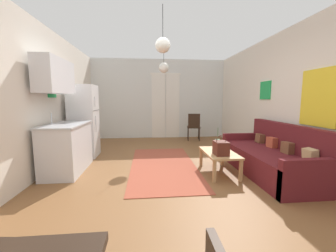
{
  "coord_description": "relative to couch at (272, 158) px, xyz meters",
  "views": [
    {
      "loc": [
        -0.41,
        -3.46,
        1.35
      ],
      "look_at": [
        0.04,
        1.15,
        0.76
      ],
      "focal_mm": 22.41,
      "sensor_mm": 36.0,
      "label": 1
    }
  ],
  "objects": [
    {
      "name": "kitchen_counter",
      "position": [
        -3.79,
        0.47,
        0.5
      ],
      "size": [
        0.62,
        1.21,
        2.06
      ],
      "color": "silver",
      "rests_on": "ground_plane"
    },
    {
      "name": "pendant_lamp_near",
      "position": [
        -2.02,
        -0.33,
        1.86
      ],
      "size": [
        0.22,
        0.22,
        0.68
      ],
      "color": "black"
    },
    {
      "name": "handbag",
      "position": [
        -1.0,
        -0.1,
        0.24
      ],
      "size": [
        0.22,
        0.27,
        0.34
      ],
      "color": "#512319",
      "rests_on": "coffee_table"
    },
    {
      "name": "wall_left",
      "position": [
        -4.17,
        -0.06,
        1.07
      ],
      "size": [
        0.12,
        7.96,
        2.71
      ],
      "color": "silver",
      "rests_on": "ground_plane"
    },
    {
      "name": "ground_plane",
      "position": [
        -1.84,
        -0.06,
        -0.33
      ],
      "size": [
        5.16,
        8.36,
        0.1
      ],
      "primitive_type": "cube",
      "color": "brown"
    },
    {
      "name": "wall_back",
      "position": [
        -1.83,
        3.86,
        1.07
      ],
      "size": [
        4.76,
        0.13,
        2.71
      ],
      "color": "silver",
      "rests_on": "ground_plane"
    },
    {
      "name": "accent_chair",
      "position": [
        -0.75,
        3.16,
        0.21
      ],
      "size": [
        0.48,
        0.46,
        0.89
      ],
      "rotation": [
        0.0,
        0.0,
        2.98
      ],
      "color": "black",
      "rests_on": "ground_plane"
    },
    {
      "name": "area_rug",
      "position": [
        -1.95,
        0.63,
        -0.27
      ],
      "size": [
        1.29,
        2.81,
        0.01
      ],
      "primitive_type": "cube",
      "color": "#9E4733",
      "rests_on": "ground_plane"
    },
    {
      "name": "bamboo_vase",
      "position": [
        -0.97,
        0.19,
        0.23
      ],
      "size": [
        0.09,
        0.09,
        0.44
      ],
      "color": "#47704C",
      "rests_on": "coffee_table"
    },
    {
      "name": "pendant_lamp_far",
      "position": [
        -1.82,
        2.06,
        1.88
      ],
      "size": [
        0.27,
        0.27,
        0.68
      ],
      "color": "black"
    },
    {
      "name": "refrigerator",
      "position": [
        -3.74,
        1.53,
        0.56
      ],
      "size": [
        0.6,
        0.63,
        1.68
      ],
      "color": "white",
      "rests_on": "ground_plane"
    },
    {
      "name": "wall_right",
      "position": [
        0.49,
        -0.06,
        1.07
      ],
      "size": [
        0.12,
        7.96,
        2.71
      ],
      "color": "silver",
      "rests_on": "ground_plane"
    },
    {
      "name": "couch",
      "position": [
        0.0,
        0.0,
        0.0
      ],
      "size": [
        0.9,
        2.18,
        0.9
      ],
      "color": "#5B191E",
      "rests_on": "ground_plane"
    },
    {
      "name": "coffee_table",
      "position": [
        -0.96,
        0.1,
        0.07
      ],
      "size": [
        0.53,
        0.93,
        0.4
      ],
      "color": "tan",
      "rests_on": "ground_plane"
    }
  ]
}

